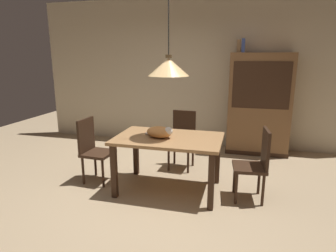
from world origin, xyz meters
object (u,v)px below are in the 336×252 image
object	(u,v)px
pendant_lamp	(169,67)
chair_left_side	(93,147)
cat_sleeping	(160,132)
dining_table	(169,144)
book_brown_thick	(239,46)
chair_right_side	(256,162)
hutch_bookcase	(259,106)
chair_far_back	(183,137)
book_blue_wide	(243,46)

from	to	relation	value
pendant_lamp	chair_left_side	bearing A→B (deg)	179.77
cat_sleeping	pendant_lamp	distance (m)	0.84
chair_left_side	pendant_lamp	bearing A→B (deg)	-0.23
dining_table	book_brown_thick	distance (m)	2.47
chair_right_side	chair_left_side	world-z (taller)	same
chair_left_side	book_brown_thick	world-z (taller)	book_brown_thick
dining_table	pendant_lamp	xyz separation A→B (m)	(0.00, 0.00, 1.01)
hutch_bookcase	book_brown_thick	xyz separation A→B (m)	(-0.42, 0.00, 1.07)
chair_far_back	cat_sleeping	xyz separation A→B (m)	(-0.10, -0.93, 0.32)
cat_sleeping	book_blue_wide	xyz separation A→B (m)	(0.97, 1.99, 1.14)
chair_left_side	chair_far_back	size ratio (longest dim) A/B	1.00
dining_table	cat_sleeping	world-z (taller)	cat_sleeping
chair_far_back	book_blue_wide	xyz separation A→B (m)	(0.86, 1.06, 1.46)
chair_far_back	chair_left_side	bearing A→B (deg)	-142.36
chair_right_side	chair_far_back	bearing A→B (deg)	142.25
dining_table	book_blue_wide	bearing A→B (deg)	65.90
pendant_lamp	book_brown_thick	size ratio (longest dim) A/B	5.42
chair_left_side	dining_table	bearing A→B (deg)	-0.23
cat_sleeping	pendant_lamp	bearing A→B (deg)	28.12
hutch_bookcase	chair_left_side	bearing A→B (deg)	-140.45
pendant_lamp	dining_table	bearing A→B (deg)	-116.57
chair_right_side	hutch_bookcase	xyz separation A→B (m)	(0.08, 1.93, 0.38)
chair_right_side	book_blue_wide	size ratio (longest dim) A/B	3.88
pendant_lamp	book_brown_thick	world-z (taller)	pendant_lamp
book_brown_thick	cat_sleeping	bearing A→B (deg)	-114.13
chair_right_side	chair_far_back	distance (m)	1.42
chair_left_side	hutch_bookcase	size ratio (longest dim) A/B	0.50
chair_far_back	dining_table	bearing A→B (deg)	-90.30
chair_left_side	book_blue_wide	distance (m)	3.14
chair_right_side	book_brown_thick	distance (m)	2.44
book_blue_wide	chair_left_side	bearing A→B (deg)	-135.91
chair_far_back	hutch_bookcase	distance (m)	1.65
book_brown_thick	book_blue_wide	distance (m)	0.08
chair_left_side	pendant_lamp	size ratio (longest dim) A/B	0.72
hutch_bookcase	book_blue_wide	size ratio (longest dim) A/B	7.71
chair_far_back	book_blue_wide	bearing A→B (deg)	50.84
chair_right_side	dining_table	bearing A→B (deg)	-179.58
chair_right_side	chair_left_side	xyz separation A→B (m)	(-2.26, -0.00, 0.00)
chair_left_side	cat_sleeping	xyz separation A→B (m)	(1.03, -0.06, 0.32)
chair_left_side	hutch_bookcase	world-z (taller)	hutch_bookcase
dining_table	chair_left_side	size ratio (longest dim) A/B	1.51
dining_table	book_brown_thick	size ratio (longest dim) A/B	5.83
chair_far_back	pendant_lamp	size ratio (longest dim) A/B	0.72
cat_sleeping	book_brown_thick	xyz separation A→B (m)	(0.89, 1.99, 1.13)
cat_sleeping	book_blue_wide	bearing A→B (deg)	64.10
cat_sleeping	book_blue_wide	world-z (taller)	book_blue_wide
chair_left_side	chair_far_back	world-z (taller)	same
cat_sleeping	hutch_bookcase	bearing A→B (deg)	56.64
hutch_bookcase	book_blue_wide	bearing A→B (deg)	179.75
chair_right_side	hutch_bookcase	size ratio (longest dim) A/B	0.50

